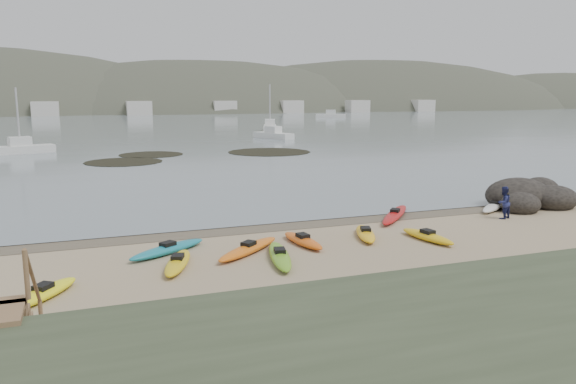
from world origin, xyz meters
name	(u,v)px	position (x,y,z in m)	size (l,w,h in m)	color
ground	(288,223)	(0.00, 0.00, 0.00)	(600.00, 600.00, 0.00)	tan
wet_sand	(290,224)	(0.00, -0.30, 0.00)	(60.00, 60.00, 0.00)	brown
water	(95,105)	(0.00, 300.00, 0.01)	(1200.00, 1200.00, 0.00)	slate
kayaks	(288,243)	(-1.47, -3.99, 0.17)	(27.12, 9.56, 0.34)	white
person_east	(504,203)	(10.26, -2.79, 0.80)	(0.78, 0.61, 1.61)	navy
rock_cluster	(530,201)	(13.88, -0.73, 0.25)	(5.39, 3.98, 1.88)	black
kelp_mats	(201,155)	(2.19, 30.68, 0.03)	(22.82, 12.08, 0.04)	black
moored_boats	(145,126)	(1.65, 76.08, 0.56)	(94.95, 74.19, 1.31)	silver
far_hills	(211,150)	(39.38, 193.97, -15.93)	(550.00, 135.00, 80.00)	#384235
far_town	(133,108)	(6.00, 145.00, 2.00)	(199.00, 5.00, 4.00)	beige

